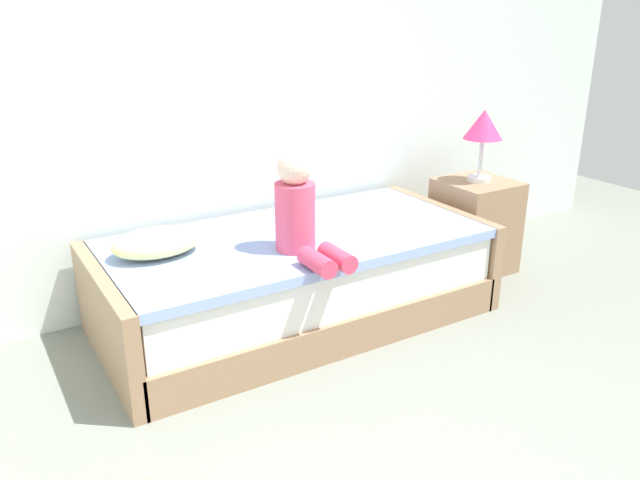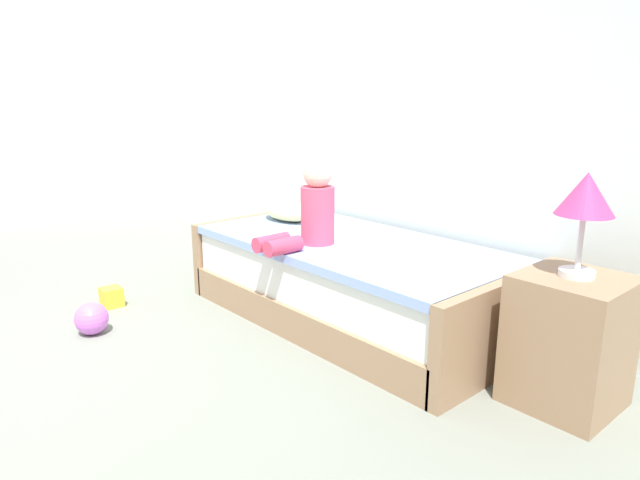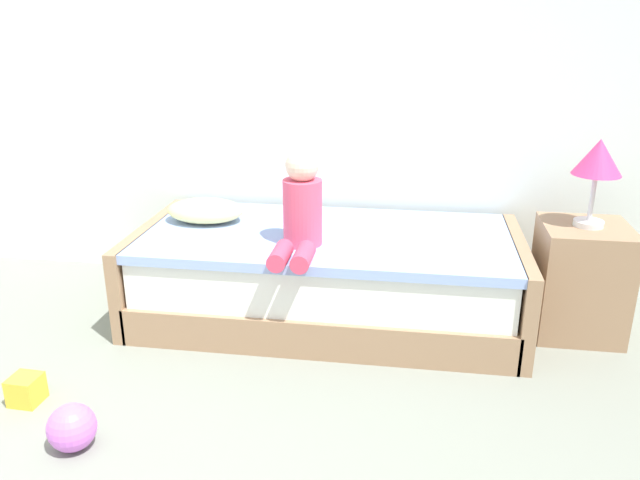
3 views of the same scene
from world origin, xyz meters
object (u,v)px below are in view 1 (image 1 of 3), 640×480
bed (296,278)px  table_lamp (483,128)px  nightstand (474,226)px  child_figure (300,213)px  pillow (157,242)px

bed → table_lamp: table_lamp is taller
bed → table_lamp: size_ratio=4.69×
nightstand → child_figure: size_ratio=1.18×
child_figure → pillow: 0.71m
table_lamp → pillow: (-2.07, 0.07, -0.37)m
table_lamp → pillow: bearing=178.1°
bed → nightstand: 1.35m
table_lamp → child_figure: 1.49m
bed → nightstand: (1.35, 0.03, 0.05)m
table_lamp → pillow: size_ratio=1.02×
bed → child_figure: (-0.10, -0.23, 0.46)m
bed → table_lamp: bearing=1.3°
pillow → nightstand: bearing=-1.9°
child_figure → pillow: size_ratio=1.16×
bed → table_lamp: 1.52m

